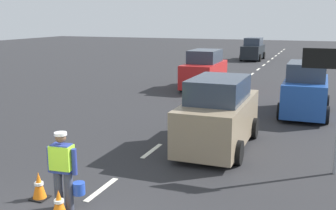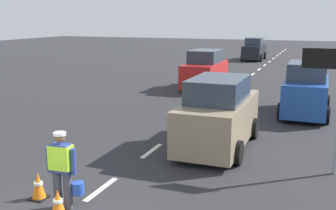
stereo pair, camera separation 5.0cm
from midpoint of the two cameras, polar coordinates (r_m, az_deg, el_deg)
ground_plane at (r=26.74m, az=10.87°, el=3.50°), size 96.00×96.00×0.00m
lane_center_line at (r=30.84m, az=12.29°, el=4.59°), size 0.14×46.40×0.01m
road_worker at (r=8.75m, az=-14.38°, el=-8.39°), size 0.75×0.41×1.67m
lane_direction_sign at (r=10.88m, az=22.11°, el=3.15°), size 1.16×0.11×3.20m
traffic_cone_near at (r=9.59m, az=-17.58°, el=-10.70°), size 0.36×0.36×0.63m
traffic_cone_far at (r=8.72m, az=-15.01°, el=-13.13°), size 0.36×0.36×0.57m
car_parked_far at (r=17.49m, az=18.86°, el=1.88°), size 1.90×3.87×2.18m
car_oncoming_third at (r=39.36m, az=12.03°, el=7.60°), size 1.90×4.21×2.07m
car_outgoing_ahead at (r=12.54m, az=7.21°, el=-1.41°), size 1.98×4.30×2.19m
car_oncoming_second at (r=22.98m, az=5.26°, el=4.80°), size 1.98×4.05×2.16m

